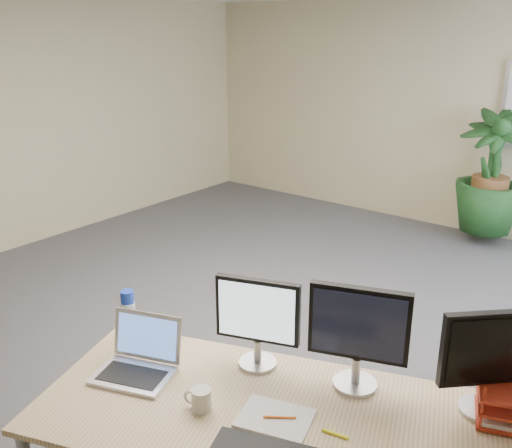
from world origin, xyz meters
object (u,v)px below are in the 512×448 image
Objects in this scene: floor_plant at (491,180)px; monitor_left at (258,317)px; desk at (291,431)px; laptop at (139,359)px; monitor_right at (358,331)px.

monitor_left is (0.26, -4.60, 0.33)m from floor_plant.
laptop is (-0.69, -0.27, 0.24)m from desk.
monitor_left is at bearing -163.41° from monitor_right.
laptop is (-0.87, -0.52, -0.22)m from monitor_right.
desk is 0.78m from laptop.
laptop reaches higher than desk.
laptop is at bearing -91.71° from floor_plant.
monitor_right is (0.72, -4.46, 0.36)m from floor_plant.
monitor_right is at bearing 54.97° from desk.
monitor_right reaches higher than desk.
monitor_left is 1.04× the size of laptop.
desk is at bearing -21.79° from monitor_left.
desk is 5.34× the size of laptop.
monitor_right is (0.46, 0.14, 0.02)m from monitor_left.
desk is 4.71× the size of monitor_right.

